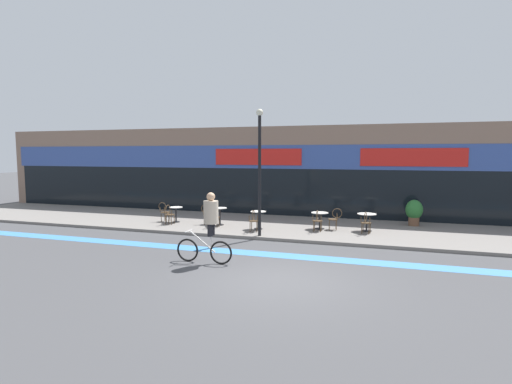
% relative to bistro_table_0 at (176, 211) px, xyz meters
% --- Properties ---
extents(ground_plane, '(120.00, 120.00, 0.00)m').
position_rel_bistro_table_0_xyz_m(ground_plane, '(6.61, -6.50, -0.62)').
color(ground_plane, '#424244').
extents(sidewalk_slab, '(40.00, 5.50, 0.12)m').
position_rel_bistro_table_0_xyz_m(sidewalk_slab, '(6.61, 0.75, -0.56)').
color(sidewalk_slab, slate).
rests_on(sidewalk_slab, ground).
extents(storefront_facade, '(40.00, 4.06, 4.68)m').
position_rel_bistro_table_0_xyz_m(storefront_facade, '(6.61, 5.46, 1.72)').
color(storefront_facade, '#7F6656').
rests_on(storefront_facade, ground).
extents(bike_lane_stripe, '(36.00, 0.70, 0.01)m').
position_rel_bistro_table_0_xyz_m(bike_lane_stripe, '(6.61, -3.97, -0.61)').
color(bike_lane_stripe, '#3D7AB7').
rests_on(bike_lane_stripe, ground).
extents(bistro_table_0, '(0.62, 0.62, 0.71)m').
position_rel_bistro_table_0_xyz_m(bistro_table_0, '(0.00, 0.00, 0.00)').
color(bistro_table_0, black).
rests_on(bistro_table_0, sidewalk_slab).
extents(bistro_table_1, '(0.61, 0.61, 0.78)m').
position_rel_bistro_table_0_xyz_m(bistro_table_1, '(2.24, -0.08, 0.04)').
color(bistro_table_1, black).
rests_on(bistro_table_1, sidewalk_slab).
extents(bistro_table_2, '(0.66, 0.66, 0.76)m').
position_rel_bistro_table_0_xyz_m(bistro_table_2, '(4.15, -0.46, 0.04)').
color(bistro_table_2, black).
rests_on(bistro_table_2, sidewalk_slab).
extents(bistro_table_3, '(0.72, 0.72, 0.70)m').
position_rel_bistro_table_0_xyz_m(bistro_table_3, '(6.60, 0.36, 0.01)').
color(bistro_table_3, black).
rests_on(bistro_table_3, sidewalk_slab).
extents(bistro_table_4, '(0.76, 0.76, 0.72)m').
position_rel_bistro_table_0_xyz_m(bistro_table_4, '(8.51, 0.48, 0.02)').
color(bistro_table_4, black).
rests_on(bistro_table_4, sidewalk_slab).
extents(cafe_chair_0_near, '(0.42, 0.58, 0.90)m').
position_rel_bistro_table_0_xyz_m(cafe_chair_0_near, '(0.00, -0.63, 0.02)').
color(cafe_chair_0_near, '#4C3823').
rests_on(cafe_chair_0_near, sidewalk_slab).
extents(cafe_chair_0_side, '(0.59, 0.43, 0.90)m').
position_rel_bistro_table_0_xyz_m(cafe_chair_0_side, '(-0.63, 0.01, 0.02)').
color(cafe_chair_0_side, '#4C3823').
rests_on(cafe_chair_0_side, sidewalk_slab).
extents(cafe_chair_1_near, '(0.43, 0.59, 0.90)m').
position_rel_bistro_table_0_xyz_m(cafe_chair_1_near, '(2.24, -0.70, 0.02)').
color(cafe_chair_1_near, '#4C3823').
rests_on(cafe_chair_1_near, sidewalk_slab).
extents(cafe_chair_1_side, '(0.59, 0.43, 0.90)m').
position_rel_bistro_table_0_xyz_m(cafe_chair_1_side, '(1.61, -0.07, 0.02)').
color(cafe_chair_1_side, '#4C3823').
rests_on(cafe_chair_1_side, sidewalk_slab).
extents(cafe_chair_2_near, '(0.44, 0.59, 0.90)m').
position_rel_bistro_table_0_xyz_m(cafe_chair_2_near, '(4.16, -1.09, 0.02)').
color(cafe_chair_2_near, '#4C3823').
rests_on(cafe_chair_2_near, sidewalk_slab).
extents(cafe_chair_3_near, '(0.41, 0.58, 0.90)m').
position_rel_bistro_table_0_xyz_m(cafe_chair_3_near, '(6.60, -0.26, 0.02)').
color(cafe_chair_3_near, '#4C3823').
rests_on(cafe_chair_3_near, sidewalk_slab).
extents(cafe_chair_3_side, '(0.60, 0.45, 0.90)m').
position_rel_bistro_table_0_xyz_m(cafe_chair_3_side, '(7.23, 0.37, 0.02)').
color(cafe_chair_3_side, '#4C3823').
rests_on(cafe_chair_3_side, sidewalk_slab).
extents(cafe_chair_4_near, '(0.45, 0.60, 0.90)m').
position_rel_bistro_table_0_xyz_m(cafe_chair_4_near, '(8.50, -0.15, 0.02)').
color(cafe_chair_4_near, '#4C3823').
rests_on(cafe_chair_4_near, sidewalk_slab).
extents(planter_pot, '(0.73, 0.73, 1.14)m').
position_rel_bistro_table_0_xyz_m(planter_pot, '(10.44, 2.42, 0.13)').
color(planter_pot, brown).
rests_on(planter_pot, sidewalk_slab).
extents(lamp_post, '(0.26, 0.26, 4.84)m').
position_rel_bistro_table_0_xyz_m(lamp_post, '(4.60, -1.74, 2.32)').
color(lamp_post, black).
rests_on(lamp_post, sidewalk_slab).
extents(cyclist_0, '(1.81, 0.48, 2.15)m').
position_rel_bistro_table_0_xyz_m(cyclist_0, '(4.21, -5.54, 0.61)').
color(cyclist_0, black).
rests_on(cyclist_0, ground).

